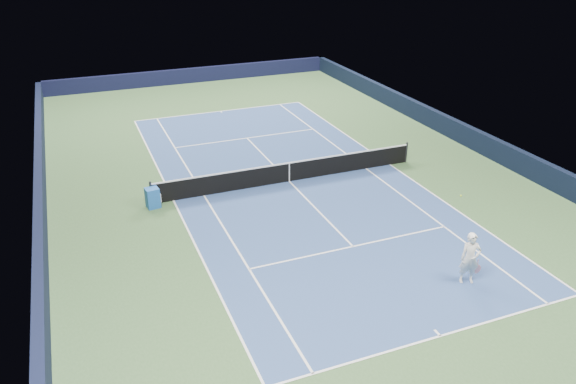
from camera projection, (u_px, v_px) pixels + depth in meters
name	position (u px, v px, depth m)	size (l,w,h in m)	color
ground	(289.00, 181.00, 26.45)	(40.00, 40.00, 0.00)	#36562F
wall_far	(192.00, 75.00, 42.82)	(22.00, 0.35, 1.10)	black
wall_right	(477.00, 141.00, 29.86)	(0.35, 40.00, 1.10)	black
wall_left	(40.00, 210.00, 22.57)	(0.35, 40.00, 1.10)	black
court_surface	(289.00, 181.00, 26.45)	(10.97, 23.77, 0.01)	navy
baseline_far	(221.00, 111.00, 36.40)	(10.97, 0.08, 0.00)	white
baseline_near	(440.00, 336.00, 16.50)	(10.97, 0.08, 0.00)	white
sideline_doubles_right	(390.00, 164.00, 28.30)	(0.08, 23.77, 0.00)	white
sideline_doubles_left	(173.00, 200.00, 24.60)	(0.08, 23.77, 0.00)	white
sideline_singles_right	(366.00, 168.00, 27.84)	(0.08, 23.77, 0.00)	white
sideline_singles_left	(204.00, 195.00, 25.06)	(0.08, 23.77, 0.00)	white
service_line_far	(247.00, 138.00, 31.81)	(8.23, 0.08, 0.00)	white
service_line_near	(353.00, 246.00, 21.09)	(8.23, 0.08, 0.00)	white
center_service_line	(289.00, 181.00, 26.45)	(0.08, 12.80, 0.00)	white
center_mark_far	(221.00, 112.00, 36.28)	(0.08, 0.30, 0.00)	white
center_mark_near	(437.00, 333.00, 16.62)	(0.08, 0.30, 0.00)	white
tennis_net	(289.00, 172.00, 26.24)	(12.90, 0.10, 1.07)	black
sponsor_cube	(153.00, 198.00, 23.86)	(0.64, 0.56, 0.88)	#1D58B2
tennis_player	(470.00, 258.00, 18.63)	(0.88, 1.36, 2.80)	white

